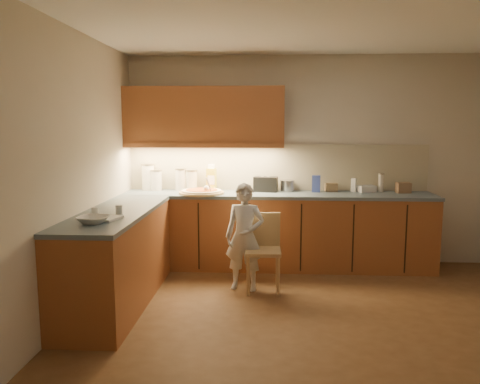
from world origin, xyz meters
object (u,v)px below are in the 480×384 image
(wooden_chair, at_px, (263,246))
(oil_jug, at_px, (211,179))
(child, at_px, (245,237))
(toaster, at_px, (266,184))
(pizza_on_board, at_px, (202,192))

(wooden_chair, relative_size, oil_jug, 2.42)
(child, relative_size, wooden_chair, 1.40)
(oil_jug, height_order, toaster, oil_jug)
(toaster, bearing_deg, oil_jug, -173.31)
(pizza_on_board, bearing_deg, oil_jug, 70.52)
(pizza_on_board, relative_size, child, 0.48)
(child, height_order, wooden_chair, child)
(child, relative_size, toaster, 3.66)
(pizza_on_board, xyz_separation_m, wooden_chair, (0.75, -0.71, -0.47))
(pizza_on_board, distance_m, oil_jug, 0.30)
(oil_jug, bearing_deg, pizza_on_board, -109.48)
(child, height_order, toaster, child)
(wooden_chair, distance_m, toaster, 1.09)
(child, bearing_deg, pizza_on_board, 136.56)
(toaster, bearing_deg, child, -93.96)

